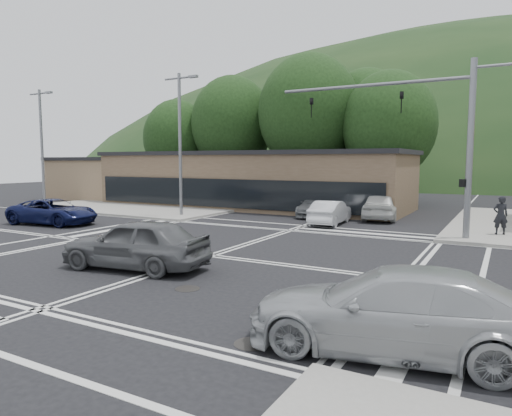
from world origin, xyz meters
The scene contains 20 objects.
ground centered at (0.00, 0.00, 0.00)m, with size 120.00×120.00×0.00m, color black.
sidewalk_nw centered at (-15.00, 15.00, 0.07)m, with size 16.00×16.00×0.15m, color gray.
commercial_row centered at (-8.00, 17.00, 2.00)m, with size 24.00×8.00×4.00m, color brown.
commercial_nw centered at (-24.00, 17.00, 1.80)m, with size 8.00×7.00×3.60m, color #846B4F.
hill_north centered at (0.00, 90.00, 0.00)m, with size 252.00×126.00×140.00m, color #1B3518.
tree_n_a centered at (-14.00, 24.00, 7.14)m, with size 8.00×8.00×11.75m.
tree_n_b centered at (-6.00, 24.00, 7.79)m, with size 9.00×9.00×12.98m.
tree_n_c centered at (1.00, 24.00, 6.49)m, with size 7.60×7.60×10.87m.
tree_n_d centered at (-20.00, 23.00, 5.84)m, with size 6.80×6.80×9.76m.
tree_n_e centered at (-2.00, 28.00, 7.14)m, with size 8.40×8.40×11.98m.
streetlight_nw centered at (-8.44, 9.00, 5.05)m, with size 2.50×0.25×9.00m.
streetlight_w centered at (-21.94, 9.00, 5.05)m, with size 2.50×0.25×9.00m.
signal_mast_ne centered at (6.95, 8.20, 5.07)m, with size 11.65×0.30×8.00m.
car_blue_west centered at (-12.74, 2.80, 0.72)m, with size 2.39×5.17×1.44m, color #0D133D.
car_grey_center centered at (-0.99, -2.89, 0.85)m, with size 2.01×5.00×1.70m, color #555659.
car_silver_east centered at (8.00, -5.50, 0.80)m, with size 2.24×5.52×1.60m, color #A2A6A9.
car_queue_a centered at (1.00, 10.44, 0.68)m, with size 1.43×4.10×1.35m, color silver.
car_queue_b centered at (3.00, 14.00, 0.84)m, with size 1.99×4.96×1.69m, color silver.
car_northbound centered at (-1.05, 13.58, 0.69)m, with size 1.93×4.75×1.38m, color slate.
pedestrian centered at (9.51, 10.01, 1.05)m, with size 0.66×0.43×1.81m, color black.
Camera 1 is at (9.79, -14.01, 3.60)m, focal length 32.00 mm.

